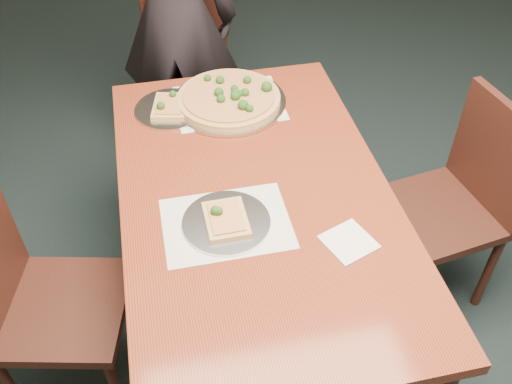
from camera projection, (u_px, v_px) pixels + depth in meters
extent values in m
cube|color=#612213|center=(256.00, 197.00, 1.92)|extent=(0.90, 1.50, 0.04)
cylinder|color=black|center=(141.00, 166.00, 2.61)|extent=(0.07, 0.07, 0.70)
cylinder|color=black|center=(305.00, 143.00, 2.73)|extent=(0.07, 0.07, 0.70)
cube|color=black|center=(199.00, 90.00, 2.89)|extent=(0.47, 0.47, 0.04)
cylinder|color=black|center=(178.00, 154.00, 2.88)|extent=(0.04, 0.04, 0.43)
cylinder|color=black|center=(162.00, 115.00, 3.13)|extent=(0.04, 0.04, 0.43)
cylinder|color=black|center=(245.00, 139.00, 2.97)|extent=(0.04, 0.04, 0.43)
cylinder|color=black|center=(224.00, 102.00, 3.21)|extent=(0.04, 0.04, 0.43)
cube|color=black|center=(186.00, 29.00, 2.85)|extent=(0.42, 0.09, 0.44)
cube|color=black|center=(63.00, 309.00, 1.93)|extent=(0.50, 0.50, 0.04)
cylinder|color=black|center=(135.00, 306.00, 2.22)|extent=(0.04, 0.04, 0.43)
cylinder|color=black|center=(43.00, 305.00, 2.22)|extent=(0.04, 0.04, 0.43)
cube|color=black|center=(438.00, 213.00, 2.25)|extent=(0.48, 0.48, 0.04)
cylinder|color=black|center=(368.00, 234.00, 2.49)|extent=(0.04, 0.04, 0.43)
cylinder|color=black|center=(438.00, 213.00, 2.58)|extent=(0.04, 0.04, 0.43)
cylinder|color=black|center=(413.00, 297.00, 2.25)|extent=(0.04, 0.04, 0.43)
cylinder|color=black|center=(488.00, 271.00, 2.34)|extent=(0.04, 0.04, 0.43)
cube|color=black|center=(496.00, 156.00, 2.14)|extent=(0.10, 0.42, 0.44)
imported|color=black|center=(175.00, 17.00, 2.67)|extent=(0.67, 0.52, 1.63)
cube|color=white|center=(229.00, 103.00, 2.28)|extent=(0.42, 0.32, 0.00)
cube|color=white|center=(226.00, 223.00, 1.80)|extent=(0.40, 0.30, 0.00)
cylinder|color=silver|center=(229.00, 102.00, 2.27)|extent=(0.45, 0.45, 0.01)
cylinder|color=#B48345|center=(229.00, 98.00, 2.26)|extent=(0.41, 0.41, 0.02)
cylinder|color=tan|center=(229.00, 95.00, 2.25)|extent=(0.37, 0.37, 0.01)
sphere|color=#1C4414|center=(221.00, 99.00, 2.21)|extent=(0.03, 0.03, 0.03)
sphere|color=#1C4414|center=(219.00, 92.00, 2.24)|extent=(0.04, 0.04, 0.04)
sphere|color=#1C4414|center=(235.00, 96.00, 2.22)|extent=(0.04, 0.04, 0.04)
sphere|color=#1C4414|center=(245.00, 92.00, 2.24)|extent=(0.03, 0.03, 0.03)
sphere|color=#1C4414|center=(267.00, 87.00, 2.27)|extent=(0.04, 0.04, 0.04)
sphere|color=#1C4414|center=(239.00, 93.00, 2.24)|extent=(0.03, 0.03, 0.03)
sphere|color=#1C4414|center=(243.00, 105.00, 2.18)|extent=(0.04, 0.04, 0.04)
sphere|color=#1C4414|center=(208.00, 78.00, 2.32)|extent=(0.03, 0.03, 0.03)
sphere|color=#1C4414|center=(250.00, 109.00, 2.17)|extent=(0.03, 0.03, 0.03)
sphere|color=#1C4414|center=(247.00, 80.00, 2.31)|extent=(0.03, 0.03, 0.03)
sphere|color=#1C4414|center=(234.00, 88.00, 2.27)|extent=(0.03, 0.03, 0.03)
sphere|color=#1C4414|center=(235.00, 93.00, 2.24)|extent=(0.03, 0.03, 0.03)
sphere|color=#1C4414|center=(220.00, 80.00, 2.31)|extent=(0.04, 0.04, 0.04)
cylinder|color=silver|center=(226.00, 222.00, 1.80)|extent=(0.28, 0.28, 0.01)
cube|color=#B48345|center=(226.00, 219.00, 1.79)|extent=(0.13, 0.17, 0.02)
cube|color=tan|center=(226.00, 217.00, 1.78)|extent=(0.10, 0.14, 0.01)
sphere|color=#1C4414|center=(218.00, 211.00, 1.78)|extent=(0.03, 0.03, 0.03)
sphere|color=#1C4414|center=(215.00, 210.00, 1.78)|extent=(0.03, 0.03, 0.03)
cylinder|color=silver|center=(171.00, 109.00, 2.24)|extent=(0.28, 0.28, 0.01)
cube|color=#B48345|center=(170.00, 106.00, 2.23)|extent=(0.17, 0.20, 0.02)
cube|color=tan|center=(170.00, 104.00, 2.23)|extent=(0.13, 0.16, 0.01)
sphere|color=#1C4414|center=(173.00, 94.00, 2.26)|extent=(0.03, 0.03, 0.03)
sphere|color=#1C4414|center=(161.00, 106.00, 2.19)|extent=(0.03, 0.03, 0.03)
cube|color=white|center=(349.00, 242.00, 1.74)|extent=(0.18, 0.18, 0.01)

